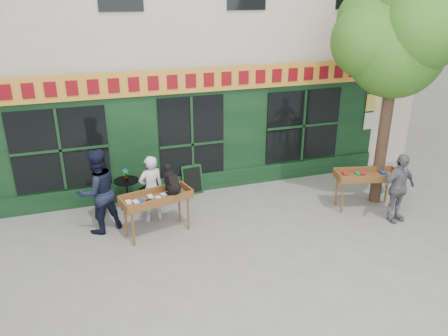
% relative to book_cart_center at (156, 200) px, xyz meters
% --- Properties ---
extents(ground, '(80.00, 80.00, 0.00)m').
position_rel_book_cart_center_xyz_m(ground, '(1.30, -0.43, -0.82)').
color(ground, slate).
rests_on(ground, ground).
extents(street_tree, '(3.05, 2.90, 5.60)m').
position_rel_book_cart_center_xyz_m(street_tree, '(5.64, -0.08, 3.29)').
color(street_tree, '#382619').
rests_on(street_tree, ground).
extents(book_cart_center, '(1.60, 0.96, 0.99)m').
position_rel_book_cart_center_xyz_m(book_cart_center, '(0.00, 0.00, 0.00)').
color(book_cart_center, brown).
rests_on(book_cart_center, ground).
extents(dog, '(0.47, 0.66, 0.60)m').
position_rel_book_cart_center_xyz_m(dog, '(0.35, -0.05, 0.47)').
color(dog, black).
rests_on(dog, book_cart_center).
extents(woman, '(0.66, 0.51, 1.61)m').
position_rel_book_cart_center_xyz_m(woman, '(0.00, 0.65, -0.02)').
color(woman, silver).
rests_on(woman, ground).
extents(book_cart_right, '(1.60, 0.95, 0.99)m').
position_rel_book_cart_center_xyz_m(book_cart_right, '(5.09, -0.39, 0.00)').
color(book_cart_right, brown).
rests_on(book_cart_right, ground).
extents(man_right, '(1.01, 0.51, 1.65)m').
position_rel_book_cart_center_xyz_m(man_right, '(5.39, -1.14, 0.00)').
color(man_right, slate).
rests_on(man_right, ground).
extents(bistro_table, '(0.60, 0.60, 0.76)m').
position_rel_book_cart_center_xyz_m(bistro_table, '(-0.48, 1.43, -0.28)').
color(bistro_table, black).
rests_on(bistro_table, ground).
extents(bistro_chair_left, '(0.43, 0.42, 0.95)m').
position_rel_book_cart_center_xyz_m(bistro_chair_left, '(-1.12, 1.35, -0.26)').
color(bistro_chair_left, black).
rests_on(bistro_chair_left, ground).
extents(bistro_chair_right, '(0.50, 0.50, 0.95)m').
position_rel_book_cart_center_xyz_m(bistro_chair_right, '(0.14, 1.53, -0.26)').
color(bistro_chair_right, black).
rests_on(bistro_chair_right, ground).
extents(potted_plant, '(0.16, 0.12, 0.30)m').
position_rel_book_cart_center_xyz_m(potted_plant, '(-0.48, 1.43, 0.09)').
color(potted_plant, gray).
rests_on(potted_plant, bistro_table).
extents(man_left, '(1.16, 1.05, 1.93)m').
position_rel_book_cart_center_xyz_m(man_left, '(-1.18, 0.53, 0.14)').
color(man_left, black).
rests_on(man_left, ground).
extents(chalkboard, '(0.58, 0.25, 0.79)m').
position_rel_book_cart_center_xyz_m(chalkboard, '(1.25, 1.76, -0.42)').
color(chalkboard, black).
rests_on(chalkboard, ground).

